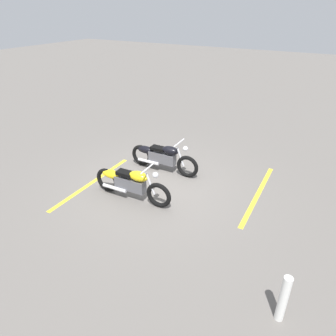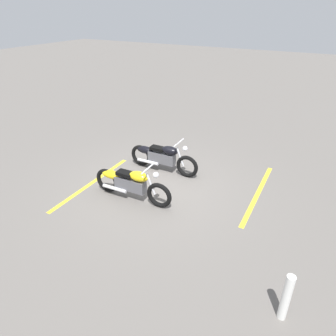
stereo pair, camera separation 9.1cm
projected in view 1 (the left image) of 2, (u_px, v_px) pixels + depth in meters
ground_plane at (156, 185)px, 8.44m from camera, size 60.00×60.00×0.00m
motorcycle_bright_foreground at (130, 183)px, 7.67m from camera, size 2.23×0.62×1.04m
motorcycle_dark_foreground at (162, 156)px, 8.99m from camera, size 2.23×0.62×1.04m
bollard_post at (283, 299)px, 4.65m from camera, size 0.14×0.14×0.91m
parking_stripe_near at (92, 182)px, 8.57m from camera, size 0.16×3.20×0.01m
parking_stripe_mid at (258, 194)px, 8.04m from camera, size 0.16×3.20×0.01m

